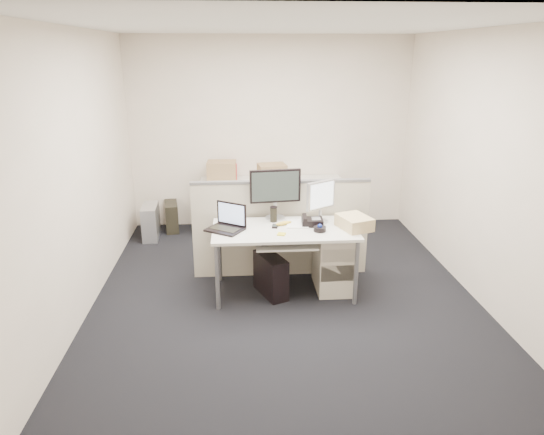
{
  "coord_description": "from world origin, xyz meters",
  "views": [
    {
      "loc": [
        -0.47,
        -4.71,
        2.48
      ],
      "look_at": [
        -0.12,
        0.15,
        0.8
      ],
      "focal_mm": 32.0,
      "sensor_mm": 36.0,
      "label": 1
    }
  ],
  "objects": [
    {
      "name": "monitor_main",
      "position": [
        -0.07,
        0.32,
        1.01
      ],
      "size": [
        0.57,
        0.27,
        0.55
      ],
      "primitive_type": "cube",
      "rotation": [
        0.0,
        0.0,
        0.11
      ],
      "color": "black",
      "rests_on": "desk"
    },
    {
      "name": "drawer_pedestal",
      "position": [
        0.55,
        0.05,
        0.33
      ],
      "size": [
        0.4,
        0.55,
        0.65
      ],
      "primitive_type": "cube",
      "color": "beige",
      "rests_on": "floor"
    },
    {
      "name": "cubicle_partition",
      "position": [
        0.0,
        0.45,
        0.55
      ],
      "size": [
        2.0,
        0.06,
        1.1
      ],
      "primitive_type": "cube",
      "color": "#B9AA99",
      "rests_on": "floor"
    },
    {
      "name": "back_counter",
      "position": [
        0.0,
        1.93,
        0.36
      ],
      "size": [
        2.0,
        0.6,
        0.72
      ],
      "primitive_type": "cube",
      "color": "beige",
      "rests_on": "floor"
    },
    {
      "name": "monitor_small",
      "position": [
        0.4,
        0.18,
        0.95
      ],
      "size": [
        0.41,
        0.35,
        0.45
      ],
      "primitive_type": "cube",
      "rotation": [
        0.0,
        0.0,
        0.57
      ],
      "color": "#B7B7BC",
      "rests_on": "desk"
    },
    {
      "name": "pc_tower_spare_dark",
      "position": [
        -1.45,
        2.03,
        0.2
      ],
      "size": [
        0.24,
        0.46,
        0.41
      ],
      "primitive_type": "cube",
      "rotation": [
        0.0,
        0.0,
        0.16
      ],
      "color": "black",
      "rests_on": "floor"
    },
    {
      "name": "paper_stack",
      "position": [
        0.15,
        0.12,
        0.74
      ],
      "size": [
        0.26,
        0.31,
        0.01
      ],
      "primitive_type": "cube",
      "rotation": [
        0.0,
        0.0,
        -0.12
      ],
      "color": "white",
      "rests_on": "desk"
    },
    {
      "name": "pc_tower_desk",
      "position": [
        -0.15,
        -0.05,
        0.22
      ],
      "size": [
        0.36,
        0.51,
        0.44
      ],
      "primitive_type": "cube",
      "rotation": [
        0.0,
        0.0,
        0.4
      ],
      "color": "black",
      "rests_on": "floor"
    },
    {
      "name": "pc_tower_spare_silver",
      "position": [
        -1.7,
        1.74,
        0.23
      ],
      "size": [
        0.23,
        0.51,
        0.47
      ],
      "primitive_type": "cube",
      "rotation": [
        0.0,
        0.0,
        0.05
      ],
      "color": "#B7B7BC",
      "rests_on": "floor"
    },
    {
      "name": "cardboard_box_left",
      "position": [
        -0.7,
        1.96,
        0.87
      ],
      "size": [
        0.41,
        0.32,
        0.3
      ],
      "primitive_type": "cube",
      "rotation": [
        0.0,
        0.0,
        -0.04
      ],
      "color": "#9C7D55",
      "rests_on": "back_counter"
    },
    {
      "name": "banana",
      "position": [
        0.0,
        0.1,
        0.75
      ],
      "size": [
        0.19,
        0.12,
        0.04
      ],
      "primitive_type": "ellipsoid",
      "rotation": [
        0.0,
        0.0,
        0.42
      ],
      "color": "yellow",
      "rests_on": "desk"
    },
    {
      "name": "wall_back",
      "position": [
        0.0,
        2.25,
        1.35
      ],
      "size": [
        4.0,
        0.02,
        2.7
      ],
      "primitive_type": "cube",
      "color": "beige",
      "rests_on": "ground"
    },
    {
      "name": "keyboard_tray",
      "position": [
        0.0,
        -0.18,
        0.62
      ],
      "size": [
        0.62,
        0.32,
        0.02
      ],
      "primitive_type": "cube",
      "color": "silver",
      "rests_on": "desk"
    },
    {
      "name": "red_binder",
      "position": [
        -0.55,
        2.03,
        0.86
      ],
      "size": [
        0.12,
        0.31,
        0.28
      ],
      "primitive_type": "cube",
      "rotation": [
        0.0,
        0.0,
        0.19
      ],
      "color": "red",
      "rests_on": "back_counter"
    },
    {
      "name": "ceiling",
      "position": [
        0.0,
        0.0,
        2.7
      ],
      "size": [
        4.0,
        4.5,
        0.01
      ],
      "primitive_type": "cube",
      "color": "white",
      "rests_on": "ground"
    },
    {
      "name": "sticky_pad",
      "position": [
        -0.05,
        -0.18,
        0.74
      ],
      "size": [
        0.1,
        0.1,
        0.01
      ],
      "primitive_type": "cube",
      "rotation": [
        0.0,
        0.0,
        -0.3
      ],
      "color": "gold",
      "rests_on": "desk"
    },
    {
      "name": "trackball",
      "position": [
        0.35,
        -0.11,
        0.75
      ],
      "size": [
        0.15,
        0.15,
        0.05
      ],
      "primitive_type": "cylinder",
      "rotation": [
        0.0,
        0.0,
        -0.19
      ],
      "color": "black",
      "rests_on": "desk"
    },
    {
      "name": "desk",
      "position": [
        0.0,
        0.0,
        0.66
      ],
      "size": [
        1.5,
        0.75,
        0.73
      ],
      "color": "silver",
      "rests_on": "floor"
    },
    {
      "name": "keyboard",
      "position": [
        -0.05,
        -0.14,
        0.64
      ],
      "size": [
        0.42,
        0.17,
        0.02
      ],
      "primitive_type": "cube",
      "rotation": [
        0.0,
        0.0,
        0.05
      ],
      "color": "black",
      "rests_on": "keyboard_tray"
    },
    {
      "name": "travel_mug",
      "position": [
        -0.1,
        0.22,
        0.81
      ],
      "size": [
        0.09,
        0.09,
        0.16
      ],
      "primitive_type": "cylinder",
      "rotation": [
        0.0,
        0.0,
        0.33
      ],
      "color": "black",
      "rests_on": "desk"
    },
    {
      "name": "wall_right",
      "position": [
        2.0,
        0.0,
        1.35
      ],
      "size": [
        0.02,
        4.5,
        2.7
      ],
      "primitive_type": "cube",
      "color": "beige",
      "rests_on": "ground"
    },
    {
      "name": "wall_left",
      "position": [
        -2.0,
        0.0,
        1.35
      ],
      "size": [
        0.02,
        4.5,
        2.7
      ],
      "primitive_type": "cube",
      "color": "beige",
      "rests_on": "ground"
    },
    {
      "name": "cellphone",
      "position": [
        -0.1,
        0.05,
        0.74
      ],
      "size": [
        0.07,
        0.11,
        0.01
      ],
      "primitive_type": "cube",
      "rotation": [
        0.0,
        0.0,
        -0.15
      ],
      "color": "black",
      "rests_on": "desk"
    },
    {
      "name": "manila_folders",
      "position": [
        0.72,
        -0.05,
        0.8
      ],
      "size": [
        0.38,
        0.42,
        0.13
      ],
      "primitive_type": "cube",
      "rotation": [
        0.0,
        0.0,
        0.34
      ],
      "color": "tan",
      "rests_on": "desk"
    },
    {
      "name": "desk_phone",
      "position": [
        0.3,
        0.08,
        0.77
      ],
      "size": [
        0.23,
        0.2,
        0.07
      ],
      "primitive_type": "cube",
      "rotation": [
        0.0,
        0.0,
        -0.07
      ],
      "color": "black",
      "rests_on": "desk"
    },
    {
      "name": "cardboard_box_right",
      "position": [
        0.0,
        1.86,
        0.86
      ],
      "size": [
        0.42,
        0.35,
        0.27
      ],
      "primitive_type": "cube",
      "rotation": [
        0.0,
        0.0,
        0.16
      ],
      "color": "#9C7D55",
      "rests_on": "back_counter"
    },
    {
      "name": "floor",
      "position": [
        0.0,
        0.0,
        -0.01
      ],
      "size": [
        4.0,
        4.5,
        0.01
      ],
      "primitive_type": "cube",
      "color": "black",
      "rests_on": "ground"
    },
    {
      "name": "wall_front",
      "position": [
        0.0,
        -2.25,
        1.35
      ],
      "size": [
        4.0,
        0.02,
        2.7
      ],
      "primitive_type": "cube",
      "color": "beige",
      "rests_on": "ground"
    },
    {
      "name": "laptop",
      "position": [
        -0.62,
        -0.02,
        0.86
      ],
      "size": [
        0.44,
        0.42,
        0.27
      ],
      "primitive_type": "cube",
      "rotation": [
        0.0,
        0.0,
        -0.57
      ],
      "color": "black",
      "rests_on": "desk"
    }
  ]
}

